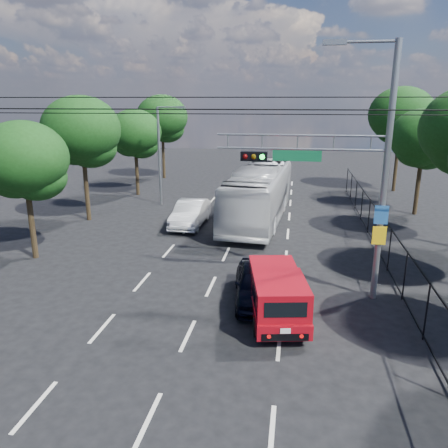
% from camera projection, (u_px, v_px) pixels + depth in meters
% --- Properties ---
extents(ground, '(120.00, 120.00, 0.00)m').
position_uv_depth(ground, '(148.00, 420.00, 10.62)').
color(ground, black).
rests_on(ground, ground).
extents(lane_markings, '(6.12, 38.00, 0.01)m').
position_uv_depth(lane_markings, '(232.00, 242.00, 23.90)').
color(lane_markings, beige).
rests_on(lane_markings, ground).
extents(signal_mast, '(6.43, 0.39, 9.50)m').
position_uv_depth(signal_mast, '(352.00, 164.00, 15.94)').
color(signal_mast, slate).
rests_on(signal_mast, ground).
extents(streetlight_left, '(2.09, 0.22, 7.08)m').
position_uv_depth(streetlight_left, '(161.00, 151.00, 31.40)').
color(streetlight_left, slate).
rests_on(streetlight_left, ground).
extents(utility_wires, '(22.00, 5.04, 0.74)m').
position_uv_depth(utility_wires, '(213.00, 107.00, 17.02)').
color(utility_wires, black).
rests_on(utility_wires, ground).
extents(fence_right, '(0.06, 34.03, 2.00)m').
position_uv_depth(fence_right, '(385.00, 241.00, 20.70)').
color(fence_right, black).
rests_on(fence_right, ground).
extents(tree_right_d, '(4.32, 4.32, 7.02)m').
position_uv_depth(tree_right_d, '(423.00, 142.00, 28.40)').
color(tree_right_d, black).
rests_on(tree_right_d, ground).
extents(tree_right_e, '(5.28, 5.28, 8.58)m').
position_uv_depth(tree_right_e, '(401.00, 120.00, 35.66)').
color(tree_right_e, black).
rests_on(tree_right_e, ground).
extents(tree_left_b, '(4.08, 4.08, 6.63)m').
position_uv_depth(tree_left_b, '(25.00, 165.00, 20.31)').
color(tree_left_b, black).
rests_on(tree_left_b, ground).
extents(tree_left_c, '(4.80, 4.80, 7.80)m').
position_uv_depth(tree_left_c, '(82.00, 135.00, 26.82)').
color(tree_left_c, black).
rests_on(tree_left_c, ground).
extents(tree_left_d, '(4.20, 4.20, 6.83)m').
position_uv_depth(tree_left_d, '(135.00, 136.00, 34.53)').
color(tree_left_d, black).
rests_on(tree_left_d, ground).
extents(tree_left_e, '(4.92, 4.92, 7.99)m').
position_uv_depth(tree_left_e, '(162.00, 121.00, 41.93)').
color(tree_left_e, black).
rests_on(tree_left_e, ground).
extents(red_pickup, '(2.55, 5.01, 1.78)m').
position_uv_depth(red_pickup, '(276.00, 292.00, 15.42)').
color(red_pickup, black).
rests_on(red_pickup, ground).
extents(navy_hatchback, '(2.19, 4.34, 1.42)m').
position_uv_depth(navy_hatchback, '(257.00, 284.00, 16.74)').
color(navy_hatchback, black).
rests_on(navy_hatchback, ground).
extents(white_bus, '(3.77, 12.55, 3.45)m').
position_uv_depth(white_bus, '(260.00, 193.00, 27.98)').
color(white_bus, silver).
rests_on(white_bus, ground).
extents(white_van, '(1.68, 4.70, 1.54)m').
position_uv_depth(white_van, '(190.00, 213.00, 26.83)').
color(white_van, silver).
rests_on(white_van, ground).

